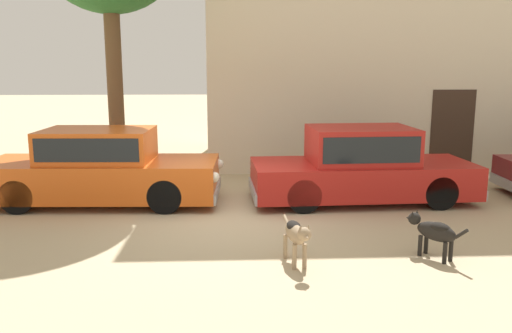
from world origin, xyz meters
TOP-DOWN VIEW (x-y plane):
  - ground_plane at (0.00, 0.00)m, footprint 80.00×80.00m
  - parked_sedan_nearest at (-2.48, 1.16)m, footprint 4.72×1.86m
  - parked_sedan_second at (2.69, 1.09)m, footprint 4.56×1.89m
  - apartment_block at (8.29, 6.39)m, footprint 17.56×5.15m
  - stray_dog_spotted at (2.95, -2.10)m, footprint 0.64×0.84m
  - stray_dog_tan at (0.97, -2.27)m, footprint 0.32×1.07m

SIDE VIEW (x-z plane):
  - ground_plane at x=0.00m, z-range 0.00..0.00m
  - stray_dog_spotted at x=2.95m, z-range 0.09..0.71m
  - stray_dog_tan at x=0.97m, z-range 0.11..0.78m
  - parked_sedan_nearest at x=-2.48m, z-range -0.01..1.47m
  - parked_sedan_second at x=2.69m, z-range -0.02..1.48m
  - apartment_block at x=8.29m, z-range 0.00..8.19m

